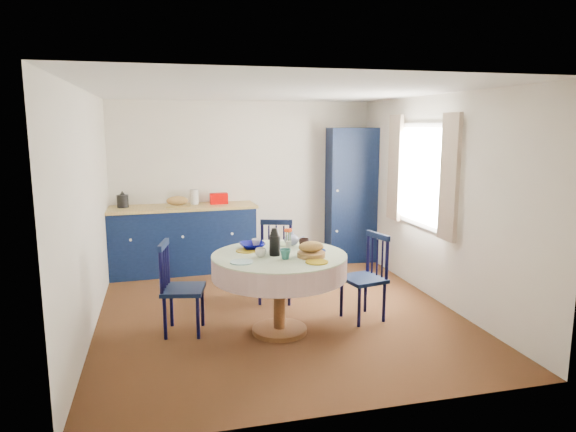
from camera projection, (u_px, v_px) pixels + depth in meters
name	position (u px, v px, depth m)	size (l,w,h in m)	color
floor	(277.00, 310.00, 5.99)	(4.50, 4.50, 0.00)	black
ceiling	(276.00, 91.00, 5.56)	(4.50, 4.50, 0.00)	white
wall_back	(244.00, 183.00, 7.92)	(4.00, 0.02, 2.50)	white
wall_left	(88.00, 212.00, 5.30)	(0.02, 4.50, 2.50)	white
wall_right	(436.00, 199.00, 6.25)	(0.02, 4.50, 2.50)	white
window	(422.00, 174.00, 6.48)	(0.10, 1.74, 1.45)	white
kitchen_counter	(181.00, 238.00, 7.54)	(2.23, 0.79, 1.22)	black
pantry_cabinet	(351.00, 195.00, 8.12)	(0.78, 0.59, 2.10)	black
dining_table	(280.00, 266.00, 5.24)	(1.38, 1.38, 1.12)	brown
chair_left	(179.00, 287.00, 5.27)	(0.49, 0.51, 0.97)	black
chair_far	(276.00, 261.00, 6.29)	(0.54, 0.53, 0.98)	black
chair_right	(366.00, 276.00, 5.67)	(0.49, 0.51, 0.96)	black
mug_a	(261.00, 253.00, 5.12)	(0.11, 0.11, 0.09)	silver
mug_b	(285.00, 254.00, 5.02)	(0.11, 0.11, 0.10)	#286E64
mug_c	(304.00, 243.00, 5.54)	(0.11, 0.11, 0.09)	black
mug_d	(256.00, 243.00, 5.52)	(0.10, 0.10, 0.09)	silver
cobalt_bowl	(252.00, 246.00, 5.45)	(0.27, 0.27, 0.07)	#020466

